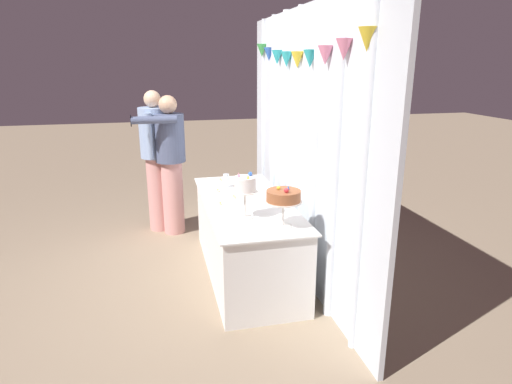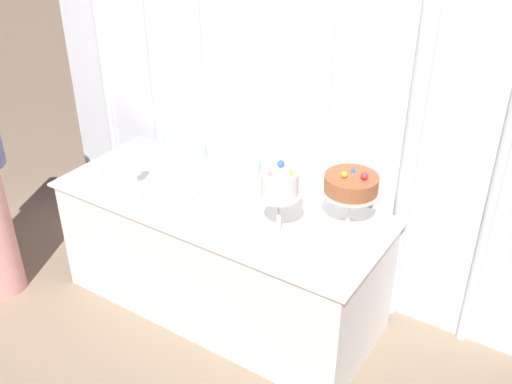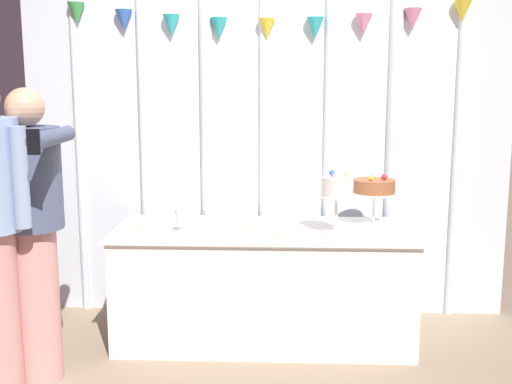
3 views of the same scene
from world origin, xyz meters
The scene contains 10 objects.
ground_plane centered at (0.00, 0.00, 0.00)m, with size 24.00×24.00×0.00m, color gray.
draped_curtain centered at (0.01, 0.63, 1.29)m, with size 3.46×0.14×2.51m.
cake_table centered at (0.00, 0.10, 0.38)m, with size 1.95×0.79×0.75m.
cake_display_nearleft centered at (0.45, 0.00, 1.03)m, with size 0.22×0.22×0.40m.
cake_display_nearright centered at (0.72, 0.26, 1.00)m, with size 0.30×0.30×0.34m.
wine_glass centered at (-0.53, 0.00, 0.85)m, with size 0.06×0.06×0.14m.
tealight_far_left centered at (-0.79, -0.02, 0.76)m, with size 0.05×0.05×0.03m.
tealight_near_left centered at (-0.38, -0.11, 0.76)m, with size 0.05×0.05×0.03m.
tealight_near_right centered at (-0.11, 0.01, 0.76)m, with size 0.05×0.05×0.04m.
tealight_far_right centered at (0.06, -0.16, 0.76)m, with size 0.04×0.04×0.03m.
Camera 2 is at (1.73, -2.18, 2.48)m, focal length 41.52 mm.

